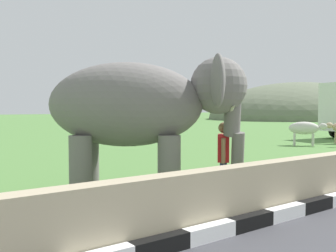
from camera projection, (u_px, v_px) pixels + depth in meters
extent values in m
cube|color=black|center=(160.00, 246.00, 5.19)|extent=(0.90, 0.20, 0.24)
cube|color=white|center=(210.00, 233.00, 5.73)|extent=(0.90, 0.20, 0.24)
cube|color=black|center=(251.00, 222.00, 6.26)|extent=(0.90, 0.20, 0.24)
cube|color=white|center=(285.00, 213.00, 6.80)|extent=(0.90, 0.20, 0.24)
cube|color=black|center=(315.00, 205.00, 7.33)|extent=(0.90, 0.20, 0.24)
cube|color=tan|center=(241.00, 194.00, 6.54)|extent=(28.00, 0.36, 1.00)
cylinder|color=slate|center=(168.00, 165.00, 8.37)|extent=(0.44, 0.44, 1.44)
cylinder|color=slate|center=(169.00, 172.00, 7.47)|extent=(0.44, 0.44, 1.44)
cylinder|color=slate|center=(89.00, 166.00, 8.31)|extent=(0.44, 0.44, 1.44)
cylinder|color=slate|center=(81.00, 173.00, 7.41)|extent=(0.44, 0.44, 1.44)
ellipsoid|color=slate|center=(127.00, 104.00, 7.83)|extent=(3.46, 3.08, 1.70)
sphere|color=slate|center=(219.00, 86.00, 7.88)|extent=(1.16, 1.16, 1.16)
ellipsoid|color=#D84C8C|center=(233.00, 78.00, 7.88)|extent=(0.66, 0.73, 0.44)
ellipsoid|color=slate|center=(206.00, 85.00, 8.65)|extent=(0.71, 0.88, 1.00)
ellipsoid|color=slate|center=(218.00, 81.00, 7.09)|extent=(0.71, 0.88, 1.00)
cylinder|color=slate|center=(232.00, 113.00, 7.91)|extent=(0.55, 0.59, 0.99)
cylinder|color=slate|center=(238.00, 152.00, 7.95)|extent=(0.42, 0.44, 0.83)
cone|color=beige|center=(227.00, 108.00, 8.18)|extent=(0.44, 0.54, 0.22)
cone|color=beige|center=(232.00, 108.00, 7.63)|extent=(0.44, 0.54, 0.22)
cylinder|color=navy|center=(223.00, 180.00, 8.36)|extent=(0.15, 0.15, 0.82)
cylinder|color=navy|center=(223.00, 181.00, 8.17)|extent=(0.15, 0.15, 0.82)
cube|color=red|center=(224.00, 148.00, 8.23)|extent=(0.45, 0.45, 0.58)
cylinder|color=#9E7251|center=(224.00, 148.00, 8.49)|extent=(0.15, 0.15, 0.52)
cylinder|color=#9E7251|center=(223.00, 151.00, 7.98)|extent=(0.16, 0.16, 0.53)
sphere|color=#9E7251|center=(224.00, 128.00, 8.21)|extent=(0.23, 0.23, 0.23)
cylinder|color=black|center=(336.00, 130.00, 25.27)|extent=(1.04, 0.49, 1.00)
cylinder|color=beige|center=(313.00, 139.00, 20.07)|extent=(0.12, 0.12, 0.65)
cylinder|color=beige|center=(313.00, 140.00, 19.73)|extent=(0.12, 0.12, 0.65)
cylinder|color=beige|center=(294.00, 139.00, 20.34)|extent=(0.12, 0.12, 0.65)
cylinder|color=beige|center=(295.00, 139.00, 19.99)|extent=(0.12, 0.12, 0.65)
ellipsoid|color=beige|center=(304.00, 128.00, 20.00)|extent=(1.37, 1.57, 0.66)
ellipsoid|color=beige|center=(323.00, 126.00, 19.72)|extent=(0.45, 0.48, 0.32)
cylinder|color=tan|center=(336.00, 138.00, 21.10)|extent=(0.12, 0.12, 0.65)
ellipsoid|color=tan|center=(329.00, 125.00, 20.83)|extent=(0.48, 0.42, 0.32)
ellipsoid|color=#636D55|center=(300.00, 119.00, 66.52)|extent=(34.28, 27.42, 12.44)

